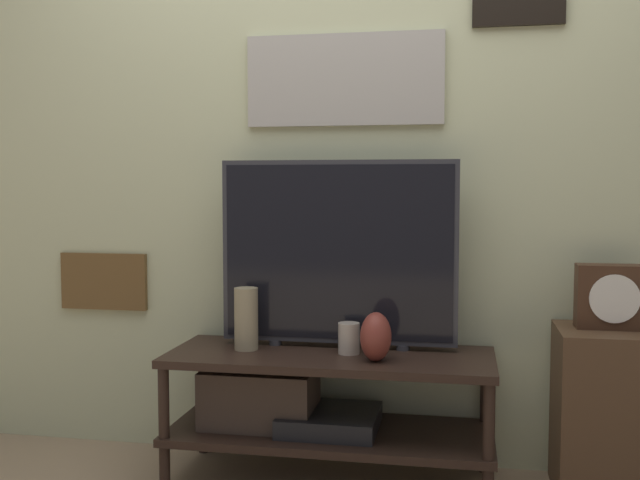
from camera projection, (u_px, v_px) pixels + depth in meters
wall_back at (344, 127)px, 3.00m from camera, size 6.40×0.08×2.70m
media_console at (306, 400)px, 2.82m from camera, size 1.21×0.47×0.49m
television at (338, 252)px, 2.86m from camera, size 0.91×0.05×0.72m
vase_tall_ceramic at (246, 319)px, 2.84m from camera, size 0.09×0.09×0.24m
vase_urn_stoneware at (376, 337)px, 2.66m from camera, size 0.11×0.14×0.18m
candle_jar at (349, 338)px, 2.78m from camera, size 0.08×0.08×0.12m
side_table at (611, 413)px, 2.67m from camera, size 0.39×0.35×0.60m
mantel_clock at (612, 297)px, 2.67m from camera, size 0.25×0.11×0.23m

